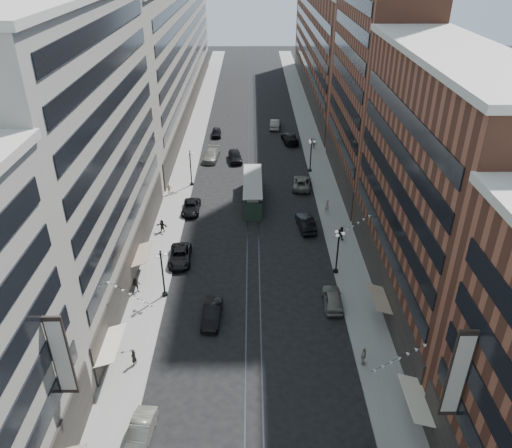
{
  "coord_description": "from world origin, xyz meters",
  "views": [
    {
      "loc": [
        -0.07,
        -13.55,
        32.29
      ],
      "look_at": [
        0.34,
        34.4,
        5.0
      ],
      "focal_mm": 35.0,
      "sensor_mm": 36.0,
      "label": 1
    }
  ],
  "objects_px": {
    "lamppost_se_mid": "(311,154)",
    "pedestrian_2": "(136,285)",
    "car_12": "(290,138)",
    "car_10": "(306,223)",
    "car_9": "(216,132)",
    "car_14": "(275,124)",
    "pedestrian_6": "(169,189)",
    "car_2": "(180,256)",
    "lamppost_se_far": "(338,250)",
    "car_1": "(140,432)",
    "car_4": "(333,298)",
    "car_7": "(191,207)",
    "pedestrian_9": "(314,144)",
    "lamppost_sw_mid": "(191,167)",
    "pedestrian_5": "(162,226)",
    "lamppost_sw_far": "(162,272)",
    "pedestrian_4": "(364,356)",
    "car_11": "(302,183)",
    "pedestrian_7": "(341,233)",
    "pedestrian_extra_0": "(134,357)",
    "streetcar": "(253,192)",
    "car_5": "(212,313)",
    "car_8": "(211,155)",
    "car_13": "(235,156)"
  },
  "relations": [
    {
      "from": "car_1",
      "to": "car_14",
      "type": "xyz_separation_m",
      "value": [
        12.9,
        70.67,
        0.13
      ]
    },
    {
      "from": "pedestrian_4",
      "to": "car_1",
      "type": "bearing_deg",
      "value": 127.31
    },
    {
      "from": "streetcar",
      "to": "lamppost_se_mid",
      "type": "bearing_deg",
      "value": 48.04
    },
    {
      "from": "pedestrian_4",
      "to": "pedestrian_6",
      "type": "distance_m",
      "value": 40.01
    },
    {
      "from": "lamppost_sw_mid",
      "to": "pedestrian_5",
      "type": "bearing_deg",
      "value": -99.34
    },
    {
      "from": "lamppost_sw_mid",
      "to": "car_13",
      "type": "xyz_separation_m",
      "value": [
        6.3,
        9.69,
        -2.23
      ]
    },
    {
      "from": "car_12",
      "to": "lamppost_se_mid",
      "type": "bearing_deg",
      "value": 91.94
    },
    {
      "from": "car_10",
      "to": "car_11",
      "type": "bearing_deg",
      "value": -99.53
    },
    {
      "from": "pedestrian_5",
      "to": "pedestrian_7",
      "type": "distance_m",
      "value": 22.45
    },
    {
      "from": "car_7",
      "to": "car_14",
      "type": "relative_size",
      "value": 0.94
    },
    {
      "from": "pedestrian_7",
      "to": "lamppost_se_mid",
      "type": "bearing_deg",
      "value": -41.03
    },
    {
      "from": "streetcar",
      "to": "car_7",
      "type": "distance_m",
      "value": 8.99
    },
    {
      "from": "lamppost_sw_far",
      "to": "car_8",
      "type": "xyz_separation_m",
      "value": [
        2.23,
        37.32,
        -2.26
      ]
    },
    {
      "from": "lamppost_se_far",
      "to": "pedestrian_extra_0",
      "type": "height_order",
      "value": "lamppost_se_far"
    },
    {
      "from": "streetcar",
      "to": "car_14",
      "type": "height_order",
      "value": "streetcar"
    },
    {
      "from": "car_14",
      "to": "pedestrian_6",
      "type": "bearing_deg",
      "value": 66.29
    },
    {
      "from": "lamppost_sw_mid",
      "to": "lamppost_se_far",
      "type": "bearing_deg",
      "value": -51.34
    },
    {
      "from": "car_7",
      "to": "car_9",
      "type": "relative_size",
      "value": 1.18
    },
    {
      "from": "car_10",
      "to": "pedestrian_7",
      "type": "xyz_separation_m",
      "value": [
        4.08,
        -2.88,
        0.16
      ]
    },
    {
      "from": "lamppost_se_far",
      "to": "pedestrian_extra_0",
      "type": "bearing_deg",
      "value": -144.92
    },
    {
      "from": "car_2",
      "to": "car_7",
      "type": "xyz_separation_m",
      "value": [
        0.0,
        12.13,
        -0.04
      ]
    },
    {
      "from": "pedestrian_2",
      "to": "car_12",
      "type": "bearing_deg",
      "value": 60.22
    },
    {
      "from": "lamppost_sw_mid",
      "to": "pedestrian_5",
      "type": "height_order",
      "value": "lamppost_sw_mid"
    },
    {
      "from": "pedestrian_2",
      "to": "pedestrian_9",
      "type": "height_order",
      "value": "pedestrian_2"
    },
    {
      "from": "lamppost_se_mid",
      "to": "car_12",
      "type": "height_order",
      "value": "lamppost_se_mid"
    },
    {
      "from": "streetcar",
      "to": "car_5",
      "type": "height_order",
      "value": "streetcar"
    },
    {
      "from": "lamppost_se_mid",
      "to": "car_2",
      "type": "xyz_separation_m",
      "value": [
        -17.6,
        -25.47,
        -2.36
      ]
    },
    {
      "from": "lamppost_se_mid",
      "to": "pedestrian_2",
      "type": "distance_m",
      "value": 38.1
    },
    {
      "from": "car_2",
      "to": "lamppost_se_far",
      "type": "bearing_deg",
      "value": -11.0
    },
    {
      "from": "lamppost_sw_mid",
      "to": "pedestrian_9",
      "type": "relative_size",
      "value": 3.21
    },
    {
      "from": "lamppost_se_mid",
      "to": "lamppost_sw_mid",
      "type": "bearing_deg",
      "value": -164.8
    },
    {
      "from": "car_10",
      "to": "car_9",
      "type": "bearing_deg",
      "value": -75.71
    },
    {
      "from": "car_2",
      "to": "car_9",
      "type": "relative_size",
      "value": 1.25
    },
    {
      "from": "car_12",
      "to": "pedestrian_9",
      "type": "xyz_separation_m",
      "value": [
        4.04,
        -3.4,
        0.12
      ]
    },
    {
      "from": "car_9",
      "to": "pedestrian_2",
      "type": "bearing_deg",
      "value": -99.14
    },
    {
      "from": "car_5",
      "to": "car_12",
      "type": "xyz_separation_m",
      "value": [
        10.9,
        49.25,
        0.09
      ]
    },
    {
      "from": "pedestrian_4",
      "to": "car_11",
      "type": "relative_size",
      "value": 0.33
    },
    {
      "from": "lamppost_sw_far",
      "to": "car_2",
      "type": "bearing_deg",
      "value": 83.02
    },
    {
      "from": "car_14",
      "to": "car_1",
      "type": "bearing_deg",
      "value": 85.16
    },
    {
      "from": "pedestrian_9",
      "to": "pedestrian_extra_0",
      "type": "xyz_separation_m",
      "value": [
        -21.29,
        -51.86,
        -0.05
      ]
    },
    {
      "from": "pedestrian_5",
      "to": "pedestrian_6",
      "type": "xyz_separation_m",
      "value": [
        -0.64,
        10.69,
        0.03
      ]
    },
    {
      "from": "car_2",
      "to": "pedestrian_6",
      "type": "relative_size",
      "value": 3.12
    },
    {
      "from": "lamppost_sw_far",
      "to": "pedestrian_6",
      "type": "height_order",
      "value": "lamppost_sw_far"
    },
    {
      "from": "car_7",
      "to": "pedestrian_9",
      "type": "distance_m",
      "value": 30.38
    },
    {
      "from": "car_1",
      "to": "car_7",
      "type": "bearing_deg",
      "value": 95.28
    },
    {
      "from": "car_1",
      "to": "car_4",
      "type": "relative_size",
      "value": 0.95
    },
    {
      "from": "pedestrian_6",
      "to": "pedestrian_extra_0",
      "type": "height_order",
      "value": "pedestrian_6"
    },
    {
      "from": "car_8",
      "to": "pedestrian_5",
      "type": "height_order",
      "value": "pedestrian_5"
    },
    {
      "from": "car_11",
      "to": "pedestrian_5",
      "type": "bearing_deg",
      "value": 41.93
    },
    {
      "from": "car_12",
      "to": "car_5",
      "type": "bearing_deg",
      "value": 69.69
    }
  ]
}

